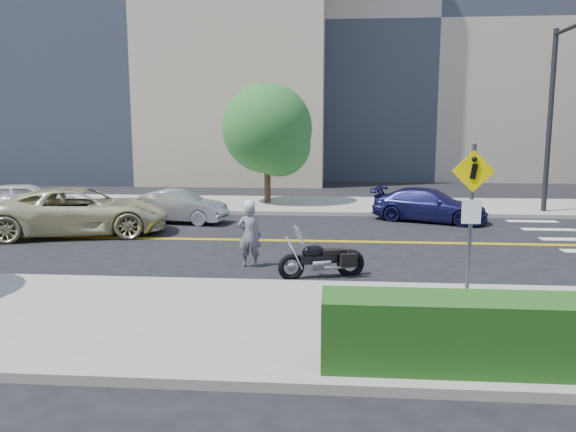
{
  "coord_description": "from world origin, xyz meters",
  "views": [
    {
      "loc": [
        1.64,
        -16.85,
        3.45
      ],
      "look_at": [
        0.49,
        -2.71,
        1.2
      ],
      "focal_mm": 35.0,
      "sensor_mm": 36.0,
      "label": 1
    }
  ],
  "objects_px": {
    "motorcyclist": "(250,233)",
    "parked_car_silver": "(178,207)",
    "parked_car_blue": "(429,205)",
    "parked_car_white": "(25,199)",
    "pedestrian_sign": "(471,208)",
    "suv": "(81,211)",
    "motorcycle": "(322,251)"
  },
  "relations": [
    {
      "from": "motorcyclist",
      "to": "parked_car_silver",
      "type": "height_order",
      "value": "motorcyclist"
    },
    {
      "from": "motorcyclist",
      "to": "parked_car_blue",
      "type": "height_order",
      "value": "motorcyclist"
    },
    {
      "from": "parked_car_white",
      "to": "motorcyclist",
      "type": "bearing_deg",
      "value": -145.0
    },
    {
      "from": "pedestrian_sign",
      "to": "parked_car_silver",
      "type": "distance_m",
      "value": 12.48
    },
    {
      "from": "parked_car_white",
      "to": "parked_car_silver",
      "type": "distance_m",
      "value": 6.59
    },
    {
      "from": "motorcyclist",
      "to": "parked_car_silver",
      "type": "xyz_separation_m",
      "value": [
        -3.58,
        6.27,
        -0.25
      ]
    },
    {
      "from": "suv",
      "to": "parked_car_silver",
      "type": "relative_size",
      "value": 1.54
    },
    {
      "from": "motorcycle",
      "to": "parked_car_blue",
      "type": "relative_size",
      "value": 0.48
    },
    {
      "from": "parked_car_white",
      "to": "parked_car_silver",
      "type": "bearing_deg",
      "value": -118.99
    },
    {
      "from": "pedestrian_sign",
      "to": "motorcyclist",
      "type": "relative_size",
      "value": 1.78
    },
    {
      "from": "motorcycle",
      "to": "pedestrian_sign",
      "type": "bearing_deg",
      "value": -56.27
    },
    {
      "from": "parked_car_silver",
      "to": "motorcyclist",
      "type": "bearing_deg",
      "value": -142.08
    },
    {
      "from": "pedestrian_sign",
      "to": "parked_car_blue",
      "type": "relative_size",
      "value": 0.72
    },
    {
      "from": "parked_car_white",
      "to": "parked_car_blue",
      "type": "bearing_deg",
      "value": -108.96
    },
    {
      "from": "suv",
      "to": "parked_car_blue",
      "type": "relative_size",
      "value": 1.33
    },
    {
      "from": "motorcyclist",
      "to": "pedestrian_sign",
      "type": "bearing_deg",
      "value": 143.18
    },
    {
      "from": "motorcyclist",
      "to": "suv",
      "type": "bearing_deg",
      "value": -35.2
    },
    {
      "from": "pedestrian_sign",
      "to": "parked_car_white",
      "type": "height_order",
      "value": "pedestrian_sign"
    },
    {
      "from": "pedestrian_sign",
      "to": "parked_car_blue",
      "type": "xyz_separation_m",
      "value": [
        0.99,
        10.35,
        -1.36
      ]
    },
    {
      "from": "motorcycle",
      "to": "suv",
      "type": "xyz_separation_m",
      "value": [
        -7.9,
        4.61,
        0.16
      ]
    },
    {
      "from": "motorcycle",
      "to": "parked_car_silver",
      "type": "distance_m",
      "value": 8.95
    },
    {
      "from": "motorcyclist",
      "to": "suv",
      "type": "relative_size",
      "value": 0.31
    },
    {
      "from": "suv",
      "to": "motorcyclist",
      "type": "bearing_deg",
      "value": -136.85
    },
    {
      "from": "pedestrian_sign",
      "to": "motorcycle",
      "type": "bearing_deg",
      "value": 142.15
    },
    {
      "from": "suv",
      "to": "parked_car_white",
      "type": "distance_m",
      "value": 5.46
    },
    {
      "from": "pedestrian_sign",
      "to": "motorcycle",
      "type": "relative_size",
      "value": 1.5
    },
    {
      "from": "motorcycle",
      "to": "parked_car_silver",
      "type": "height_order",
      "value": "motorcycle"
    },
    {
      "from": "motorcycle",
      "to": "parked_car_blue",
      "type": "bearing_deg",
      "value": 46.76
    },
    {
      "from": "pedestrian_sign",
      "to": "suv",
      "type": "xyz_separation_m",
      "value": [
        -10.7,
        6.78,
        -1.19
      ]
    },
    {
      "from": "pedestrian_sign",
      "to": "motorcyclist",
      "type": "bearing_deg",
      "value": 146.72
    },
    {
      "from": "suv",
      "to": "parked_car_silver",
      "type": "distance_m",
      "value": 3.55
    },
    {
      "from": "suv",
      "to": "parked_car_silver",
      "type": "bearing_deg",
      "value": -59.9
    }
  ]
}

